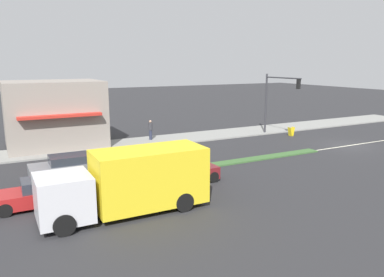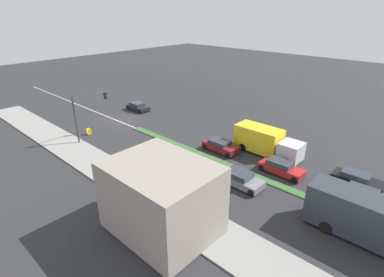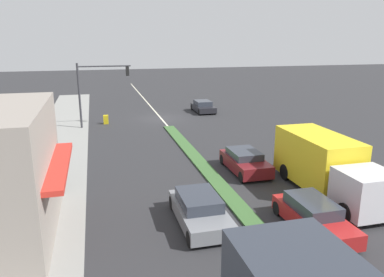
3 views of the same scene
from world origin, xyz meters
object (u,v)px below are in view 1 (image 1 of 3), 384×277
at_px(hatchback_red, 45,192).
at_px(traffic_signal_main, 276,94).
at_px(warning_aframe_sign, 291,132).
at_px(suv_grey, 67,166).
at_px(pedestrian, 150,129).
at_px(delivery_truck, 131,181).
at_px(sedan_maroon, 182,172).

bearing_deg(hatchback_red, traffic_signal_main, -68.54).
distance_m(warning_aframe_sign, suv_grey, 21.00).
relative_size(pedestrian, delivery_truck, 0.23).
xyz_separation_m(traffic_signal_main, hatchback_red, (-8.32, 21.18, -3.27)).
distance_m(warning_aframe_sign, sedan_maroon, 16.97).
bearing_deg(hatchback_red, sedan_maroon, -90.00).
bearing_deg(warning_aframe_sign, delivery_truck, 118.54).
xyz_separation_m(sedan_maroon, hatchback_red, (0.00, 7.38, 0.01)).
xyz_separation_m(suv_grey, sedan_maroon, (-4.40, -5.58, 0.01)).
height_order(delivery_truck, sedan_maroon, delivery_truck).
xyz_separation_m(pedestrian, sedan_maroon, (-11.67, 2.71, -0.40)).
bearing_deg(suv_grey, hatchback_red, 157.76).
bearing_deg(suv_grey, sedan_maroon, -128.23).
bearing_deg(traffic_signal_main, sedan_maroon, 121.12).
height_order(traffic_signal_main, hatchback_red, traffic_signal_main).
bearing_deg(warning_aframe_sign, traffic_signal_main, 62.57).
height_order(traffic_signal_main, sedan_maroon, traffic_signal_main).
relative_size(sedan_maroon, hatchback_red, 0.95).
bearing_deg(suv_grey, traffic_signal_main, -78.55).
xyz_separation_m(pedestrian, hatchback_red, (-11.67, 10.10, -0.39)).
height_order(suv_grey, sedan_maroon, suv_grey).
bearing_deg(suv_grey, delivery_truck, -167.45).
relative_size(warning_aframe_sign, delivery_truck, 0.11).
xyz_separation_m(traffic_signal_main, delivery_truck, (-11.12, 17.77, -2.43)).
bearing_deg(hatchback_red, pedestrian, -40.86).
height_order(traffic_signal_main, suv_grey, traffic_signal_main).
relative_size(traffic_signal_main, pedestrian, 3.27).
bearing_deg(sedan_maroon, warning_aframe_sign, -63.35).
distance_m(traffic_signal_main, delivery_truck, 21.11).
bearing_deg(traffic_signal_main, pedestrian, 73.20).
distance_m(pedestrian, hatchback_red, 15.44).
xyz_separation_m(pedestrian, warning_aframe_sign, (-4.06, -12.45, -0.60)).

